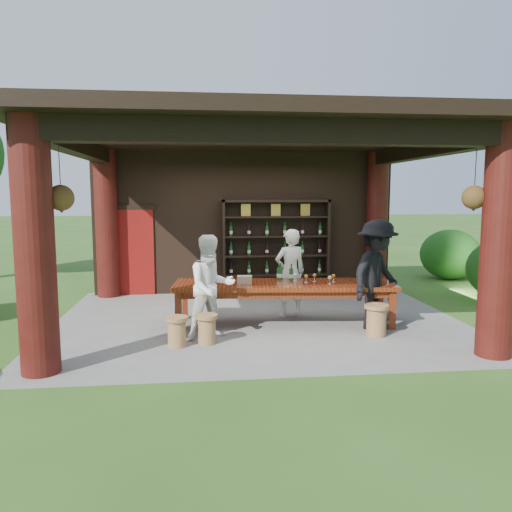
{
  "coord_description": "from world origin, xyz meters",
  "views": [
    {
      "loc": [
        -1.04,
        -8.98,
        2.34
      ],
      "look_at": [
        0.0,
        0.4,
        1.15
      ],
      "focal_mm": 35.0,
      "sensor_mm": 36.0,
      "label": 1
    }
  ],
  "objects": [
    {
      "name": "table_glasses",
      "position": [
        1.0,
        -0.32,
        0.82
      ],
      "size": [
        0.73,
        0.41,
        0.15
      ],
      "color": "silver",
      "rests_on": "tasting_table"
    },
    {
      "name": "trees",
      "position": [
        4.02,
        2.11,
        3.37
      ],
      "size": [
        21.27,
        10.1,
        4.8
      ],
      "color": "#3F2819",
      "rests_on": "ground"
    },
    {
      "name": "guest_woman",
      "position": [
        -0.89,
        -1.02,
        0.84
      ],
      "size": [
        0.99,
        0.89,
        1.68
      ],
      "primitive_type": "imported",
      "rotation": [
        0.0,
        0.0,
        0.37
      ],
      "color": "white",
      "rests_on": "ground"
    },
    {
      "name": "ground",
      "position": [
        0.0,
        0.0,
        0.0
      ],
      "size": [
        90.0,
        90.0,
        0.0
      ],
      "primitive_type": "plane",
      "color": "#2D5119",
      "rests_on": "ground"
    },
    {
      "name": "stool_near_left",
      "position": [
        -0.97,
        -1.36,
        0.25
      ],
      "size": [
        0.35,
        0.35,
        0.46
      ],
      "rotation": [
        0.0,
        0.0,
        0.14
      ],
      "color": "olive",
      "rests_on": "ground"
    },
    {
      "name": "napkin_basket",
      "position": [
        -0.28,
        -0.32,
        0.82
      ],
      "size": [
        0.28,
        0.2,
        0.14
      ],
      "primitive_type": "cube",
      "rotation": [
        0.0,
        0.0,
        -0.09
      ],
      "color": "#BF6672",
      "rests_on": "tasting_table"
    },
    {
      "name": "guest_man",
      "position": [
        1.94,
        -0.84,
        0.95
      ],
      "size": [
        1.4,
        1.33,
        1.9
      ],
      "primitive_type": "imported",
      "rotation": [
        0.0,
        0.0,
        0.69
      ],
      "color": "black",
      "rests_on": "ground"
    },
    {
      "name": "table_bottles",
      "position": [
        0.47,
        -0.02,
        0.9
      ],
      "size": [
        0.29,
        0.2,
        0.31
      ],
      "color": "#194C1E",
      "rests_on": "tasting_table"
    },
    {
      "name": "stool_near_right",
      "position": [
        1.81,
        -1.23,
        0.28
      ],
      "size": [
        0.4,
        0.4,
        0.53
      ],
      "rotation": [
        0.0,
        0.0,
        0.16
      ],
      "color": "olive",
      "rests_on": "ground"
    },
    {
      "name": "stool_far_left",
      "position": [
        -1.43,
        -1.47,
        0.25
      ],
      "size": [
        0.36,
        0.36,
        0.47
      ],
      "rotation": [
        0.0,
        0.0,
        0.11
      ],
      "color": "olive",
      "rests_on": "ground"
    },
    {
      "name": "pavilion",
      "position": [
        -0.01,
        0.43,
        2.13
      ],
      "size": [
        7.5,
        6.0,
        3.6
      ],
      "color": "slate",
      "rests_on": "ground"
    },
    {
      "name": "tasting_table",
      "position": [
        0.43,
        -0.3,
        0.64
      ],
      "size": [
        3.99,
        1.36,
        0.75
      ],
      "rotation": [
        0.0,
        0.0,
        -0.09
      ],
      "color": "#561F0C",
      "rests_on": "ground"
    },
    {
      "name": "host",
      "position": [
        0.64,
        0.27,
        0.83
      ],
      "size": [
        0.69,
        0.54,
        1.67
      ],
      "primitive_type": "imported",
      "rotation": [
        0.0,
        0.0,
        3.4
      ],
      "color": "white",
      "rests_on": "ground"
    },
    {
      "name": "wine_shelf",
      "position": [
        0.69,
        2.45,
        1.1
      ],
      "size": [
        2.5,
        0.38,
        2.2
      ],
      "color": "black",
      "rests_on": "ground"
    },
    {
      "name": "shrubs",
      "position": [
        2.32,
        0.74,
        0.56
      ],
      "size": [
        14.79,
        8.93,
        1.36
      ],
      "color": "#194C14",
      "rests_on": "ground"
    }
  ]
}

